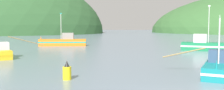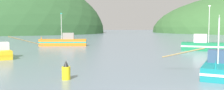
{
  "view_description": "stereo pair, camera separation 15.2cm",
  "coord_description": "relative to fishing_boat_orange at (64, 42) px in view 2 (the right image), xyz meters",
  "views": [
    {
      "loc": [
        -2.79,
        -13.67,
        4.24
      ],
      "look_at": [
        -4.71,
        24.13,
        1.4
      ],
      "focal_mm": 39.69,
      "sensor_mm": 36.0,
      "label": 1
    },
    {
      "loc": [
        -2.64,
        -13.67,
        4.24
      ],
      "look_at": [
        -4.71,
        24.13,
        1.4
      ],
      "focal_mm": 39.69,
      "sensor_mm": 36.0,
      "label": 2
    }
  ],
  "objects": [
    {
      "name": "fishing_boat_green",
      "position": [
        28.05,
        -9.44,
        -0.01
      ],
      "size": [
        9.9,
        5.6,
        7.89
      ],
      "rotation": [
        0.0,
        0.0,
        5.95
      ],
      "color": "#197A47",
      "rests_on": "ground"
    },
    {
      "name": "channel_buoy",
      "position": [
        8.81,
        -34.0,
        -0.29
      ],
      "size": [
        0.68,
        0.68,
        1.54
      ],
      "color": "yellow",
      "rests_on": "ground"
    },
    {
      "name": "fishing_boat_orange",
      "position": [
        0.0,
        0.0,
        0.0
      ],
      "size": [
        10.36,
        3.04,
        7.16
      ],
      "rotation": [
        0.0,
        0.0,
        3.27
      ],
      "color": "orange",
      "rests_on": "ground"
    },
    {
      "name": "fishing_boat_yellow",
      "position": [
        -3.61,
        -20.63,
        -0.2
      ],
      "size": [
        10.18,
        7.27,
        6.77
      ],
      "rotation": [
        0.0,
        0.0,
        2.17
      ],
      "color": "gold",
      "rests_on": "ground"
    },
    {
      "name": "fishing_boat_teal",
      "position": [
        21.49,
        -31.73,
        -0.21
      ],
      "size": [
        8.94,
        6.54,
        5.22
      ],
      "rotation": [
        0.0,
        0.0,
        4.3
      ],
      "color": "#147F84",
      "rests_on": "ground"
    }
  ]
}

